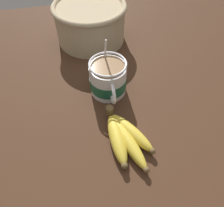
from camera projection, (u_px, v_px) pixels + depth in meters
table at (120, 112)px, 62.01cm from camera, size 129.53×129.53×3.17cm
coffee_mug at (108, 79)px, 61.67cm from camera, size 15.75×10.56×16.33cm
banana_bunch at (125, 137)px, 53.03cm from camera, size 18.65×10.65×4.01cm
woven_basket at (90, 22)px, 76.70cm from camera, size 25.41×25.41×13.36cm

